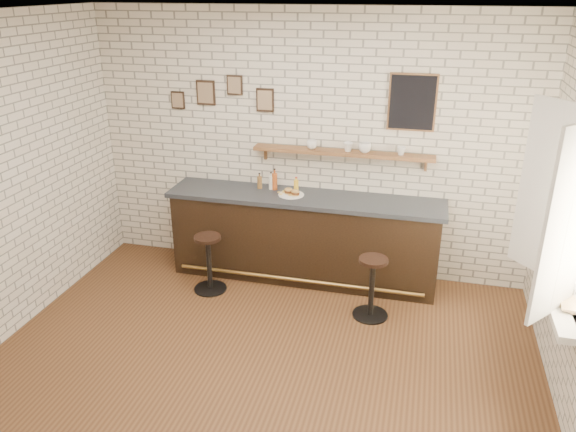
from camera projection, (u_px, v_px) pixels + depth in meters
name	position (u px, v px, depth m)	size (l,w,h in m)	color
ground	(260.00, 363.00, 5.11)	(5.00, 5.00, 0.00)	brown
bar_counter	(304.00, 237.00, 6.43)	(3.10, 0.65, 1.01)	black
sandwich_plate	(291.00, 195.00, 6.26)	(0.28, 0.28, 0.01)	white
ciabatta_sandwich	(292.00, 192.00, 6.25)	(0.20, 0.14, 0.06)	tan
potato_chips	(290.00, 194.00, 6.26)	(0.26, 0.18, 0.00)	#E9C352
bitters_bottle_brown	(260.00, 182.00, 6.45)	(0.06, 0.06, 0.18)	brown
bitters_bottle_white	(271.00, 182.00, 6.41)	(0.05, 0.05, 0.21)	white
bitters_bottle_amber	(275.00, 181.00, 6.40)	(0.06, 0.06, 0.25)	#AF4D1C
condiment_bottle_yellow	(296.00, 185.00, 6.35)	(0.05, 0.05, 0.17)	yellow
bar_stool_left	(209.00, 261.00, 6.21)	(0.37, 0.37, 0.66)	black
bar_stool_right	(372.00, 286.00, 5.71)	(0.38, 0.38, 0.66)	black
wall_shelf	(343.00, 153.00, 6.15)	(2.00, 0.18, 0.18)	brown
shelf_cup_a	(312.00, 145.00, 6.20)	(0.12, 0.12, 0.10)	white
shelf_cup_b	(348.00, 147.00, 6.11)	(0.11, 0.11, 0.10)	white
shelf_cup_c	(365.00, 148.00, 6.07)	(0.14, 0.14, 0.11)	white
shelf_cup_d	(401.00, 151.00, 5.99)	(0.09, 0.09, 0.09)	white
back_wall_decor	(330.00, 99.00, 6.04)	(2.96, 0.02, 0.56)	black
window_sill	(556.00, 294.00, 4.49)	(0.20, 1.35, 0.06)	white
casement_window	(568.00, 207.00, 4.22)	(0.40, 1.30, 1.56)	white
book_lower	(560.00, 307.00, 4.24)	(0.17, 0.23, 0.02)	tan
book_upper	(560.00, 302.00, 4.27)	(0.18, 0.25, 0.02)	tan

